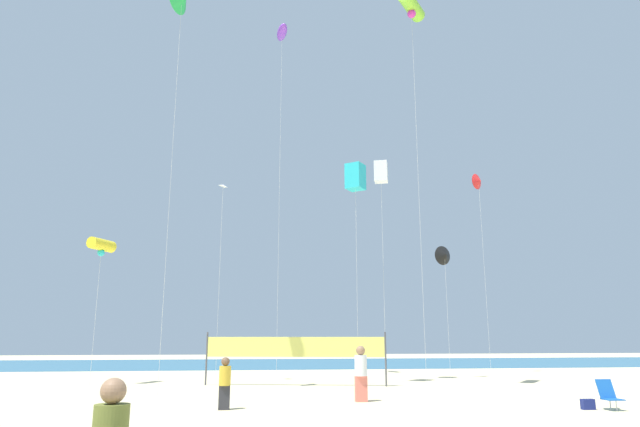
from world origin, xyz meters
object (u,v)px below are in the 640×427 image
at_px(kite_cyan_box, 355,177).
at_px(kite_white_diamond, 223,194).
at_px(folding_beach_chair, 609,394).
at_px(volleyball_net, 295,349).
at_px(beach_handbag, 588,404).
at_px(kite_yellow_tube, 102,246).
at_px(kite_white_box, 381,172).
at_px(beachgoer_mustard_shirt, 225,381).
at_px(kite_black_delta, 445,255).
at_px(kite_lime_tube, 411,7).
at_px(kite_violet_inflatable, 282,33).
at_px(kite_red_delta, 479,182).
at_px(beachgoer_white_shirt, 361,372).

distance_m(kite_cyan_box, kite_white_diamond, 6.95).
height_order(folding_beach_chair, volleyball_net, volleyball_net).
relative_size(beach_handbag, kite_cyan_box, 0.04).
distance_m(kite_white_diamond, kite_yellow_tube, 6.44).
xyz_separation_m(beach_handbag, kite_white_box, (-3.39, 11.57, 10.76)).
distance_m(beachgoer_mustard_shirt, kite_white_box, 16.22).
height_order(kite_black_delta, kite_white_box, kite_white_box).
xyz_separation_m(beach_handbag, kite_yellow_tube, (-17.49, 11.18, 6.36)).
bearing_deg(kite_white_box, kite_yellow_tube, -178.41).
xyz_separation_m(beachgoer_mustard_shirt, kite_lime_tube, (8.09, 5.12, 16.94)).
relative_size(folding_beach_chair, kite_white_box, 0.08).
bearing_deg(kite_lime_tube, kite_yellow_tube, 162.34).
bearing_deg(kite_black_delta, folding_beach_chair, -89.45).
distance_m(kite_black_delta, kite_white_box, 5.95).
xyz_separation_m(folding_beach_chair, kite_violet_inflatable, (-9.34, 14.86, 20.24)).
relative_size(kite_cyan_box, kite_red_delta, 0.86).
xyz_separation_m(beachgoer_white_shirt, beach_handbag, (6.44, -2.99, -0.84)).
relative_size(beachgoer_mustard_shirt, kite_violet_inflatable, 0.07).
distance_m(beachgoer_mustard_shirt, folding_beach_chair, 11.78).
xyz_separation_m(beachgoer_mustard_shirt, kite_yellow_tube, (-6.45, 9.75, 5.68)).
bearing_deg(beach_handbag, kite_cyan_box, 117.29).
bearing_deg(kite_white_box, volleyball_net, -158.87).
distance_m(volleyball_net, kite_cyan_box, 8.98).
bearing_deg(kite_violet_inflatable, beach_handbag, -59.39).
relative_size(beach_handbag, kite_red_delta, 0.03).
bearing_deg(kite_lime_tube, kite_violet_inflatable, 125.22).
bearing_deg(kite_yellow_tube, beachgoer_mustard_shirt, -56.51).
bearing_deg(beachgoer_mustard_shirt, volleyball_net, -9.09).
bearing_deg(kite_black_delta, kite_violet_inflatable, 169.51).
bearing_deg(volleyball_net, kite_white_box, 21.13).
height_order(volleyball_net, beach_handbag, volleyball_net).
height_order(folding_beach_chair, kite_white_diamond, kite_white_diamond).
distance_m(beachgoer_mustard_shirt, volleyball_net, 8.83).
bearing_deg(kite_lime_tube, kite_cyan_box, 122.79).
relative_size(kite_yellow_tube, kite_white_box, 0.59).
bearing_deg(kite_black_delta, beachgoer_mustard_shirt, -134.90).
bearing_deg(kite_violet_inflatable, beachgoer_mustard_shirt, -99.94).
height_order(beachgoer_mustard_shirt, kite_cyan_box, kite_cyan_box).
xyz_separation_m(volleyball_net, kite_lime_tube, (5.20, -3.18, 16.13)).
relative_size(beach_handbag, kite_lime_tube, 0.02).
xyz_separation_m(beachgoer_mustard_shirt, kite_white_diamond, (-0.77, 10.37, 8.65)).
bearing_deg(kite_violet_inflatable, kite_cyan_box, -53.13).
relative_size(kite_cyan_box, kite_violet_inflatable, 0.51).
distance_m(beach_handbag, kite_black_delta, 14.55).
xyz_separation_m(kite_white_diamond, kite_white_box, (8.42, -0.23, 1.43)).
relative_size(kite_cyan_box, kite_yellow_tube, 1.57).
bearing_deg(beachgoer_white_shirt, kite_lime_tube, -69.76).
distance_m(kite_violet_inflatable, kite_red_delta, 15.68).
bearing_deg(kite_white_box, beach_handbag, -73.67).
bearing_deg(kite_black_delta, kite_yellow_tube, -174.20).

